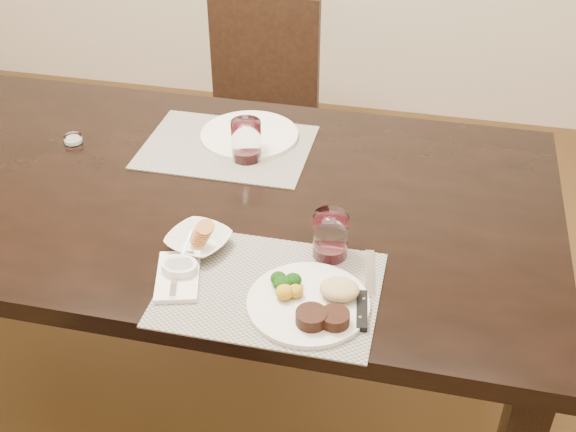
% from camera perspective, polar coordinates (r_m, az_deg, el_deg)
% --- Properties ---
extents(ground_plane, '(4.50, 4.50, 0.00)m').
position_cam_1_polar(ground_plane, '(2.38, -7.92, -12.70)').
color(ground_plane, '#482F17').
rests_on(ground_plane, ground).
extents(dining_table, '(2.00, 1.00, 0.75)m').
position_cam_1_polar(dining_table, '(1.94, -9.51, 0.57)').
color(dining_table, black).
rests_on(dining_table, ground).
extents(chair_far, '(0.42, 0.42, 0.90)m').
position_cam_1_polar(chair_far, '(2.78, -2.35, 8.62)').
color(chair_far, black).
rests_on(chair_far, ground).
extents(placemat_near, '(0.46, 0.34, 0.00)m').
position_cam_1_polar(placemat_near, '(1.53, -1.45, -5.78)').
color(placemat_near, gray).
rests_on(placemat_near, dining_table).
extents(placemat_far, '(0.46, 0.34, 0.00)m').
position_cam_1_polar(placemat_far, '(2.02, -4.84, 5.47)').
color(placemat_far, gray).
rests_on(placemat_far, dining_table).
extents(dinner_plate, '(0.25, 0.25, 0.05)m').
position_cam_1_polar(dinner_plate, '(1.48, 2.05, -6.80)').
color(dinner_plate, silver).
rests_on(dinner_plate, placemat_near).
extents(napkin_fork, '(0.13, 0.18, 0.02)m').
position_cam_1_polar(napkin_fork, '(1.57, -8.68, -4.72)').
color(napkin_fork, white).
rests_on(napkin_fork, placemat_near).
extents(steak_knife, '(0.04, 0.26, 0.01)m').
position_cam_1_polar(steak_knife, '(1.50, 6.01, -6.70)').
color(steak_knife, white).
rests_on(steak_knife, placemat_near).
extents(cracker_bowl, '(0.17, 0.17, 0.06)m').
position_cam_1_polar(cracker_bowl, '(1.64, -7.07, -1.94)').
color(cracker_bowl, silver).
rests_on(cracker_bowl, placemat_near).
extents(sauce_ramekin, '(0.08, 0.12, 0.06)m').
position_cam_1_polar(sauce_ramekin, '(1.57, -8.56, -4.09)').
color(sauce_ramekin, silver).
rests_on(sauce_ramekin, placemat_near).
extents(wine_glass_near, '(0.08, 0.08, 0.11)m').
position_cam_1_polar(wine_glass_near, '(1.59, 3.37, -1.72)').
color(wine_glass_near, white).
rests_on(wine_glass_near, placemat_near).
extents(far_plate, '(0.28, 0.28, 0.01)m').
position_cam_1_polar(far_plate, '(2.06, -3.06, 6.41)').
color(far_plate, silver).
rests_on(far_plate, placemat_far).
extents(wine_glass_far, '(0.08, 0.08, 0.11)m').
position_cam_1_polar(wine_glass_far, '(1.94, -3.31, 5.84)').
color(wine_glass_far, white).
rests_on(wine_glass_far, placemat_far).
extents(salt_cellar, '(0.05, 0.05, 0.02)m').
position_cam_1_polar(salt_cellar, '(2.12, -16.62, 5.79)').
color(salt_cellar, white).
rests_on(salt_cellar, dining_table).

